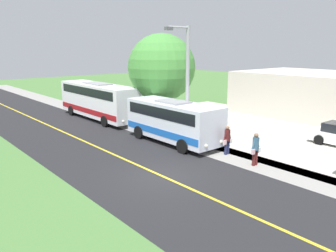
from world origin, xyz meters
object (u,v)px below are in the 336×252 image
object	(u,v)px
street_light_pole	(186,81)
shuttle_bus_front	(173,120)
pedestrian_with_bags	(256,148)
tree_curbside	(162,68)
transit_bus_rear	(98,99)
pedestrian_waiting	(227,139)

from	to	relation	value
street_light_pole	shuttle_bus_front	bearing A→B (deg)	-66.55
pedestrian_with_bags	street_light_pole	size ratio (longest dim) A/B	0.24
pedestrian_with_bags	tree_curbside	size ratio (longest dim) A/B	0.25
pedestrian_with_bags	street_light_pole	bearing A→B (deg)	-90.02
transit_bus_rear	pedestrian_with_bags	size ratio (longest dim) A/B	5.57
street_light_pole	tree_curbside	world-z (taller)	street_light_pole
tree_curbside	shuttle_bus_front	bearing A→B (deg)	58.61
shuttle_bus_front	street_light_pole	xyz separation A→B (m)	(-0.36, 0.83, 2.65)
shuttle_bus_front	pedestrian_with_bags	bearing A→B (deg)	93.22
pedestrian_waiting	street_light_pole	size ratio (longest dim) A/B	0.23
tree_curbside	pedestrian_waiting	bearing A→B (deg)	76.16
transit_bus_rear	street_light_pole	world-z (taller)	street_light_pole
pedestrian_waiting	tree_curbside	distance (m)	9.82
pedestrian_waiting	tree_curbside	size ratio (longest dim) A/B	0.24
tree_curbside	transit_bus_rear	bearing A→B (deg)	-61.51
shuttle_bus_front	street_light_pole	world-z (taller)	street_light_pole
pedestrian_waiting	shuttle_bus_front	bearing A→B (deg)	-80.11
pedestrian_waiting	tree_curbside	bearing A→B (deg)	-103.84
pedestrian_with_bags	pedestrian_waiting	distance (m)	2.29
pedestrian_waiting	street_light_pole	distance (m)	4.63
transit_bus_rear	tree_curbside	world-z (taller)	tree_curbside
shuttle_bus_front	pedestrian_waiting	bearing A→B (deg)	99.89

